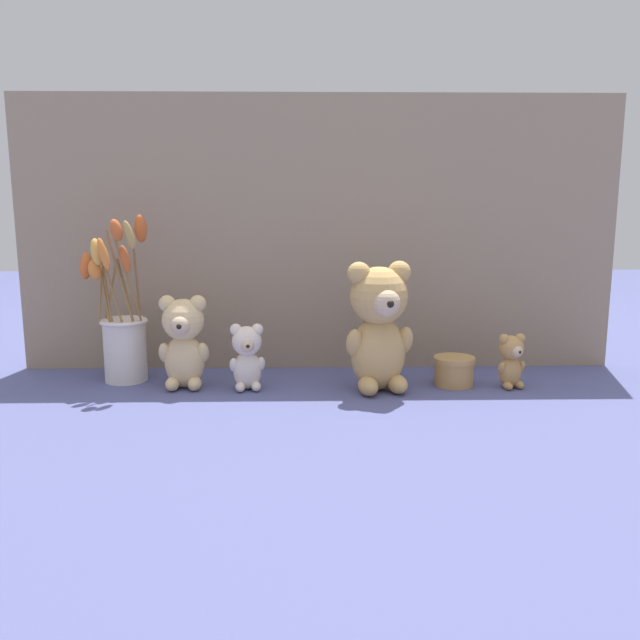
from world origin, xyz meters
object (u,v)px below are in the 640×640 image
teddy_bear_tiny (511,360)px  decorative_tin_tall (454,371)px  flower_vase (123,331)px  teddy_bear_large (379,324)px  teddy_bear_small (247,355)px  teddy_bear_medium (184,340)px

teddy_bear_tiny → decorative_tin_tall: teddy_bear_tiny is taller
teddy_bear_tiny → decorative_tin_tall: bearing=169.2°
teddy_bear_tiny → flower_vase: size_ratio=0.32×
teddy_bear_large → teddy_bear_small: 0.25m
teddy_bear_large → flower_vase: size_ratio=0.74×
teddy_bear_medium → flower_vase: (-0.13, 0.05, 0.01)m
teddy_bear_large → teddy_bear_medium: teddy_bear_large is taller
teddy_bear_small → teddy_bear_tiny: size_ratio=1.20×
teddy_bear_medium → teddy_bear_tiny: size_ratio=1.69×
flower_vase → teddy_bear_small: bearing=-14.5°
teddy_bear_large → teddy_bear_small: size_ratio=1.92×
teddy_bear_large → flower_vase: bearing=171.4°
teddy_bear_large → teddy_bear_small: bearing=177.5°
teddy_bear_medium → teddy_bear_tiny: 0.62m
teddy_bear_small → flower_vase: bearing=165.5°
flower_vase → teddy_bear_tiny: bearing=-4.9°
teddy_bear_large → decorative_tin_tall: size_ratio=3.07×
teddy_bear_small → teddy_bear_tiny: (0.50, 0.00, -0.01)m
teddy_bear_tiny → teddy_bear_small: bearing=-180.0°
teddy_bear_large → flower_vase: 0.50m
teddy_bear_tiny → flower_vase: bearing=175.1°
teddy_bear_medium → decorative_tin_tall: (0.51, 0.01, -0.06)m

